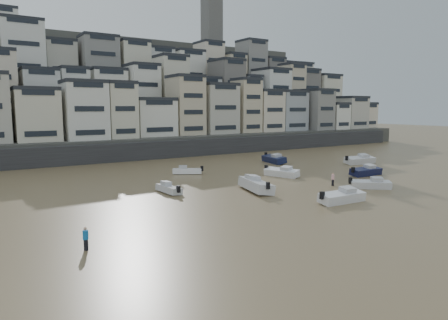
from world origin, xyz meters
TOP-DOWN VIEW (x-y plane):
  - harbor_wall at (10.00, 65.00)m, footprint 140.00×3.00m
  - hillside at (14.73, 104.84)m, footprint 141.04×66.00m
  - boat_i at (24.66, 47.10)m, footprint 3.32×6.98m
  - boat_c at (6.41, 28.66)m, footprint 3.98×7.61m
  - boat_e at (16.02, 34.92)m, footprint 3.59×6.16m
  - boat_h at (5.18, 44.68)m, footprint 4.99×3.88m
  - boat_a at (10.61, 18.72)m, footprint 6.20×2.36m
  - boat_f at (-3.16, 33.47)m, footprint 1.93×4.84m
  - boat_d at (27.47, 28.71)m, footprint 6.07×2.11m
  - boat_g at (37.00, 37.44)m, footprint 6.85×2.95m
  - boat_b at (19.73, 21.95)m, footprint 5.26×4.78m
  - person_blue at (-16.56, 18.74)m, footprint 0.44×0.44m
  - person_pink at (17.01, 25.80)m, footprint 0.44×0.44m

SIDE VIEW (x-z plane):
  - boat_f at x=-3.16m, z-range 0.00..1.29m
  - boat_h at x=5.18m, z-range 0.00..1.33m
  - boat_b at x=19.73m, z-range 0.00..1.47m
  - boat_e at x=16.02m, z-range 0.00..1.60m
  - boat_d at x=27.47m, z-range 0.00..1.64m
  - boat_a at x=10.61m, z-range 0.00..1.66m
  - person_blue at x=-16.56m, z-range 0.00..1.74m
  - person_pink at x=17.01m, z-range 0.00..1.74m
  - boat_g at x=37.00m, z-range 0.00..1.81m
  - boat_i at x=24.66m, z-range 0.00..1.83m
  - boat_c at x=6.41m, z-range 0.00..1.98m
  - harbor_wall at x=10.00m, z-range 0.00..3.50m
  - hillside at x=14.73m, z-range -11.99..38.01m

